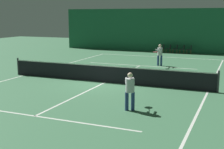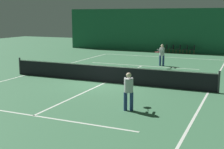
{
  "view_description": "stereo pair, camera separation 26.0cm",
  "coord_description": "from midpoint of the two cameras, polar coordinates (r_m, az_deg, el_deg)",
  "views": [
    {
      "loc": [
        6.87,
        -15.47,
        3.65
      ],
      "look_at": [
        1.2,
        -1.88,
        0.86
      ],
      "focal_mm": 50.0,
      "sensor_mm": 36.0,
      "label": 1
    },
    {
      "loc": [
        7.11,
        -15.37,
        3.65
      ],
      "look_at": [
        1.2,
        -1.88,
        0.86
      ],
      "focal_mm": 50.0,
      "sensor_mm": 36.0,
      "label": 2
    }
  ],
  "objects": [
    {
      "name": "ground_plane",
      "position": [
        17.32,
        -1.69,
        -1.46
      ],
      "size": [
        60.0,
        60.0,
        0.0
      ],
      "primitive_type": "plane",
      "color": "#3D704C"
    },
    {
      "name": "backdrop_curtain",
      "position": [
        32.01,
        10.12,
        7.92
      ],
      "size": [
        23.0,
        0.12,
        4.36
      ],
      "color": "#1E5B3D",
      "rests_on": "ground"
    },
    {
      "name": "court_line_baseline_far",
      "position": [
        28.44,
        8.25,
        3.23
      ],
      "size": [
        11.0,
        0.1,
        0.0
      ],
      "color": "silver",
      "rests_on": "ground"
    },
    {
      "name": "court_line_service_far",
      "position": [
        23.2,
        4.84,
        1.63
      ],
      "size": [
        8.25,
        0.1,
        0.0
      ],
      "color": "silver",
      "rests_on": "ground"
    },
    {
      "name": "court_line_service_near",
      "position": [
        11.98,
        -14.51,
        -7.37
      ],
      "size": [
        8.25,
        0.1,
        0.0
      ],
      "color": "silver",
      "rests_on": "ground"
    },
    {
      "name": "court_line_sideline_left",
      "position": [
        20.18,
        -16.07,
        -0.13
      ],
      "size": [
        0.1,
        23.8,
        0.0
      ],
      "color": "silver",
      "rests_on": "ground"
    },
    {
      "name": "court_line_sideline_right",
      "position": [
        15.92,
        16.69,
        -3.0
      ],
      "size": [
        0.1,
        23.8,
        0.0
      ],
      "color": "silver",
      "rests_on": "ground"
    },
    {
      "name": "court_line_centre",
      "position": [
        17.32,
        -1.69,
        -1.45
      ],
      "size": [
        0.1,
        12.8,
        0.0
      ],
      "color": "silver",
      "rests_on": "ground"
    },
    {
      "name": "tennis_net",
      "position": [
        17.22,
        -1.7,
        0.2
      ],
      "size": [
        12.0,
        0.1,
        1.07
      ],
      "color": "black",
      "rests_on": "ground"
    },
    {
      "name": "player_near",
      "position": [
        12.11,
        2.68,
        -2.52
      ],
      "size": [
        0.77,
        1.32,
        1.51
      ],
      "rotation": [
        0.0,
        0.0,
        1.93
      ],
      "color": "navy",
      "rests_on": "ground"
    },
    {
      "name": "player_far",
      "position": [
        23.2,
        8.39,
        3.85
      ],
      "size": [
        0.5,
        1.34,
        1.59
      ],
      "rotation": [
        0.0,
        0.0,
        -1.69
      ],
      "color": "navy",
      "rests_on": "ground"
    },
    {
      "name": "courtside_chair_0",
      "position": [
        31.7,
        8.97,
        4.85
      ],
      "size": [
        0.44,
        0.44,
        0.84
      ],
      "rotation": [
        0.0,
        0.0,
        -1.57
      ],
      "color": "brown",
      "rests_on": "ground"
    },
    {
      "name": "courtside_chair_1",
      "position": [
        31.55,
        10.16,
        4.79
      ],
      "size": [
        0.44,
        0.44,
        0.84
      ],
      "rotation": [
        0.0,
        0.0,
        -1.57
      ],
      "color": "brown",
      "rests_on": "ground"
    },
    {
      "name": "courtside_chair_2",
      "position": [
        31.41,
        11.37,
        4.72
      ],
      "size": [
        0.44,
        0.44,
        0.84
      ],
      "rotation": [
        0.0,
        0.0,
        -1.57
      ],
      "color": "brown",
      "rests_on": "ground"
    },
    {
      "name": "courtside_chair_3",
      "position": [
        31.29,
        12.58,
        4.65
      ],
      "size": [
        0.44,
        0.44,
        0.84
      ],
      "rotation": [
        0.0,
        0.0,
        -1.57
      ],
      "color": "brown",
      "rests_on": "ground"
    },
    {
      "name": "courtside_chair_4",
      "position": [
        31.18,
        13.81,
        4.58
      ],
      "size": [
        0.44,
        0.44,
        0.84
      ],
      "rotation": [
        0.0,
        0.0,
        -1.57
      ],
      "color": "brown",
      "rests_on": "ground"
    }
  ]
}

